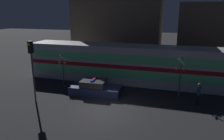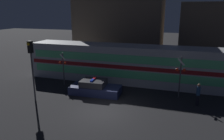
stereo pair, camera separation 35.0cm
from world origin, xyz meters
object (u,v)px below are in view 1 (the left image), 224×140
Objects in this scene: train at (126,64)px; police_car at (95,88)px; traffic_light_corner at (32,59)px; pedestrian at (198,94)px; crossing_signal_near at (181,73)px.

police_car is (-1.70, -4.08, -1.33)m from train.
traffic_light_corner is (-3.90, -2.89, 2.91)m from police_car.
crossing_signal_near reaches higher than pedestrian.
train is 5.82× the size of crossing_signal_near.
traffic_light_corner is at bearing -128.78° from train.
train is 7.67m from pedestrian.
train reaches higher than pedestrian.
traffic_light_corner reaches higher than train.
pedestrian is 0.50× the size of crossing_signal_near.
pedestrian is at bearing 13.99° from traffic_light_corner.
police_car is 8.21m from pedestrian.
crossing_signal_near is (-1.37, 1.09, 1.17)m from pedestrian.
traffic_light_corner reaches higher than crossing_signal_near.
pedestrian is at bearing -31.32° from train.
train is 4.17× the size of traffic_light_corner.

